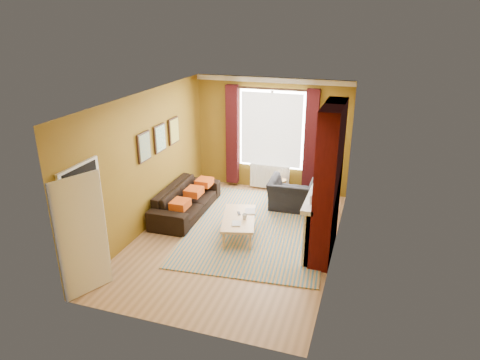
# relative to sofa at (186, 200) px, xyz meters

# --- Properties ---
(ground) EXTENTS (5.50, 5.50, 0.00)m
(ground) POSITION_rel_sofa_xyz_m (1.42, -0.73, -0.32)
(ground) COLOR olive
(ground) RESTS_ON ground
(room_walls) EXTENTS (3.82, 5.54, 2.83)m
(room_walls) POSITION_rel_sofa_xyz_m (2.05, -0.45, 1.06)
(room_walls) COLOR #806118
(room_walls) RESTS_ON ground
(striped_rug) EXTENTS (3.10, 4.07, 0.02)m
(striped_rug) POSITION_rel_sofa_xyz_m (1.70, -0.18, -0.31)
(striped_rug) COLOR #316788
(striped_rug) RESTS_ON ground
(sofa) EXTENTS (0.90, 2.21, 0.64)m
(sofa) POSITION_rel_sofa_xyz_m (0.00, 0.00, 0.00)
(sofa) COLOR black
(sofa) RESTS_ON ground
(armchair) EXTENTS (1.11, 0.98, 0.70)m
(armchair) POSITION_rel_sofa_xyz_m (2.21, 0.99, 0.03)
(armchair) COLOR black
(armchair) RESTS_ON ground
(coffee_table) EXTENTS (0.92, 1.36, 0.42)m
(coffee_table) POSITION_rel_sofa_xyz_m (1.45, -0.64, 0.05)
(coffee_table) COLOR #DAB47E
(coffee_table) RESTS_ON ground
(wicker_stool) EXTENTS (0.42, 0.42, 0.40)m
(wicker_stool) POSITION_rel_sofa_xyz_m (1.74, 1.67, -0.12)
(wicker_stool) COLOR #A47D47
(wicker_stool) RESTS_ON ground
(floor_lamp) EXTENTS (0.27, 0.27, 1.52)m
(floor_lamp) POSITION_rel_sofa_xyz_m (2.90, 1.48, 0.88)
(floor_lamp) COLOR black
(floor_lamp) RESTS_ON ground
(book_a) EXTENTS (0.23, 0.27, 0.02)m
(book_a) POSITION_rel_sofa_xyz_m (1.41, -0.95, 0.11)
(book_a) COLOR #999999
(book_a) RESTS_ON coffee_table
(book_b) EXTENTS (0.28, 0.33, 0.02)m
(book_b) POSITION_rel_sofa_xyz_m (1.49, -0.35, 0.11)
(book_b) COLOR #999999
(book_b) RESTS_ON coffee_table
(mug) EXTENTS (0.11, 0.11, 0.10)m
(mug) POSITION_rel_sofa_xyz_m (1.58, -0.67, 0.15)
(mug) COLOR #999999
(mug) RESTS_ON coffee_table
(tv_remote) EXTENTS (0.11, 0.15, 0.02)m
(tv_remote) POSITION_rel_sofa_xyz_m (1.40, -0.49, 0.11)
(tv_remote) COLOR #272729
(tv_remote) RESTS_ON coffee_table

